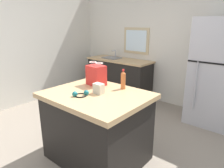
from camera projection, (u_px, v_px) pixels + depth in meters
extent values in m
plane|color=gray|center=(90.00, 158.00, 2.75)|extent=(6.19, 6.19, 0.00)
cube|color=silver|center=(177.00, 42.00, 4.24)|extent=(5.16, 0.10, 2.73)
cube|color=#CCB78C|center=(136.00, 41.00, 4.81)|extent=(0.68, 0.04, 0.60)
cube|color=white|center=(136.00, 41.00, 4.79)|extent=(0.56, 0.02, 0.48)
cube|color=black|center=(97.00, 129.00, 2.66)|extent=(1.16, 0.91, 0.86)
cube|color=tan|center=(96.00, 96.00, 2.52)|extent=(1.24, 0.99, 0.06)
cube|color=#B7B7BC|center=(217.00, 73.00, 3.49)|extent=(0.79, 0.69, 1.84)
cube|color=black|center=(213.00, 63.00, 3.17)|extent=(0.78, 0.01, 0.02)
cylinder|color=#B7B7BC|center=(195.00, 86.00, 3.41)|extent=(0.02, 0.02, 0.83)
cube|color=black|center=(119.00, 78.00, 5.00)|extent=(1.55, 0.57, 0.87)
cube|color=tan|center=(119.00, 60.00, 4.87)|extent=(1.59, 0.61, 0.04)
cube|color=slate|center=(112.00, 60.00, 5.02)|extent=(0.40, 0.32, 0.14)
cylinder|color=#B7B7BC|center=(115.00, 54.00, 5.08)|extent=(0.03, 0.03, 0.18)
cylinder|color=#B7B7BC|center=(114.00, 51.00, 5.01)|extent=(0.02, 0.14, 0.02)
cube|color=red|center=(96.00, 75.00, 2.82)|extent=(0.27, 0.22, 0.27)
torus|color=white|center=(93.00, 62.00, 2.80)|extent=(0.11, 0.11, 0.01)
torus|color=white|center=(99.00, 63.00, 2.73)|extent=(0.11, 0.11, 0.01)
cube|color=beige|center=(99.00, 89.00, 2.49)|extent=(0.13, 0.09, 0.13)
cylinder|color=#C66633|center=(123.00, 81.00, 2.66)|extent=(0.06, 0.06, 0.21)
cone|color=#C66633|center=(123.00, 72.00, 2.62)|extent=(0.06, 0.06, 0.03)
cylinder|color=red|center=(123.00, 70.00, 2.62)|extent=(0.03, 0.03, 0.02)
torus|color=black|center=(81.00, 95.00, 2.43)|extent=(0.21, 0.21, 0.01)
sphere|color=#19666B|center=(75.00, 94.00, 2.40)|extent=(0.06, 0.06, 0.06)
sphere|color=#19666B|center=(86.00, 93.00, 2.44)|extent=(0.06, 0.06, 0.06)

